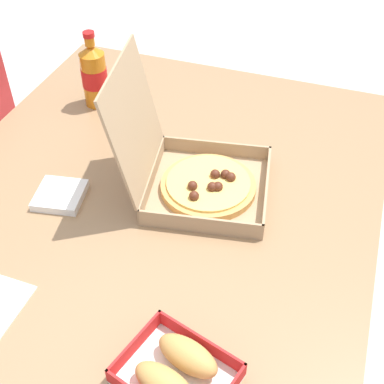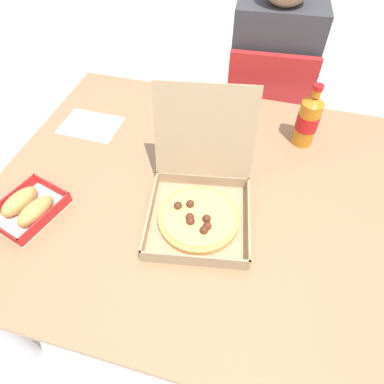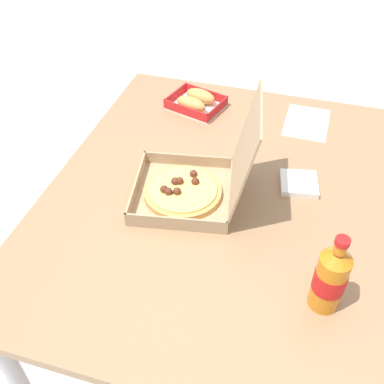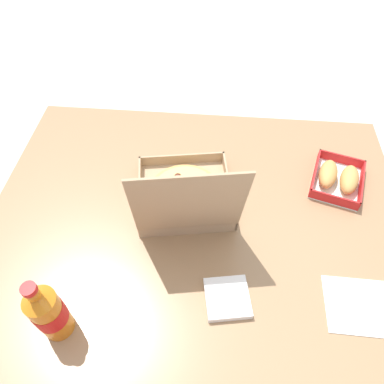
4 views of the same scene
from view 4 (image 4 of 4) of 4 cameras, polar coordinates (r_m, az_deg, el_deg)
ground_plane at (r=1.69m, az=0.34°, el=-19.06°), size 10.00×10.00×0.00m
dining_table at (r=1.11m, az=0.49°, el=-7.87°), size 1.25×1.05×0.70m
pizza_box_open at (r=1.07m, az=-1.03°, el=-0.45°), size 0.34×0.39×0.32m
bread_side_box at (r=1.23m, az=22.21°, el=2.11°), size 0.20×0.22×0.06m
cola_bottle at (r=0.90m, az=-21.88°, el=-17.31°), size 0.07×0.07×0.22m
paper_menu at (r=1.04m, az=26.08°, el=-16.08°), size 0.21×0.15×0.00m
napkin_pile at (r=0.95m, az=5.64°, el=-16.43°), size 0.13×0.13×0.02m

